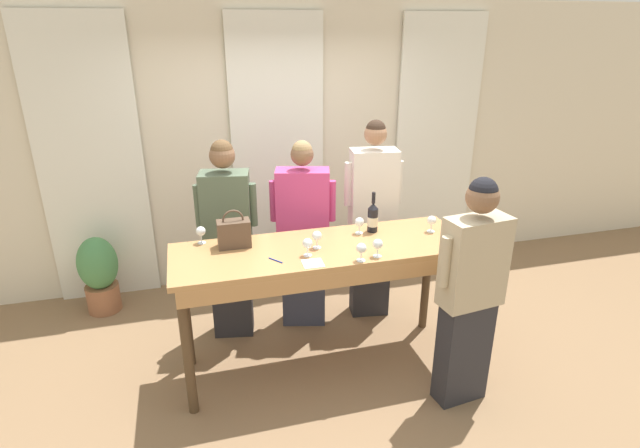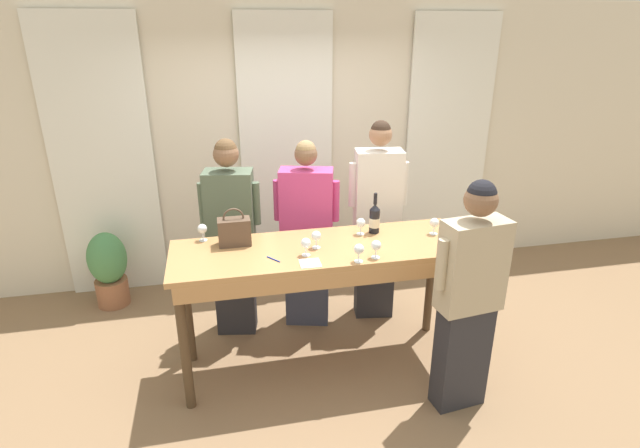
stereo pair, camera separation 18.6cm
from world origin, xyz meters
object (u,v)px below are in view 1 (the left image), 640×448
at_px(wine_glass_front_right, 378,245).
at_px(wine_glass_center_right, 432,221).
at_px(potted_plant, 99,273).
at_px(wine_glass_front_left, 361,249).
at_px(guest_pink_top, 303,235).
at_px(guest_olive_jacket, 228,240).
at_px(wine_glass_front_mid, 201,232).
at_px(handbag, 234,233).
at_px(wine_glass_center_left, 308,244).
at_px(tasting_bar, 324,265).
at_px(wine_glass_back_left, 359,222).
at_px(wine_bottle, 373,218).
at_px(guest_cream_sweater, 372,220).
at_px(wine_glass_center_mid, 317,236).
at_px(host_pouring, 470,292).

distance_m(wine_glass_front_right, wine_glass_center_right, 0.66).
bearing_deg(potted_plant, wine_glass_front_right, -37.24).
distance_m(wine_glass_front_left, guest_pink_top, 1.01).
bearing_deg(wine_glass_center_right, wine_glass_front_right, -151.37).
bearing_deg(guest_olive_jacket, wine_glass_front_mid, -122.13).
bearing_deg(handbag, wine_glass_center_left, -31.66).
bearing_deg(guest_pink_top, tasting_bar, -90.62).
bearing_deg(wine_glass_back_left, wine_bottle, 6.78).
height_order(wine_bottle, wine_glass_front_right, wine_bottle).
bearing_deg(wine_glass_front_right, wine_glass_center_left, 163.06).
xyz_separation_m(wine_glass_front_left, guest_cream_sweater, (0.45, 0.95, -0.19)).
xyz_separation_m(wine_glass_front_left, guest_pink_top, (-0.18, 0.95, -0.27)).
relative_size(wine_glass_front_mid, potted_plant, 0.17).
distance_m(guest_olive_jacket, guest_cream_sweater, 1.27).
relative_size(wine_glass_center_left, guest_cream_sweater, 0.07).
relative_size(wine_glass_center_mid, host_pouring, 0.08).
distance_m(wine_glass_back_left, potted_plant, 2.56).
distance_m(handbag, guest_olive_jacket, 0.54).
bearing_deg(wine_glass_center_mid, wine_glass_front_mid, 158.92).
bearing_deg(wine_glass_center_left, host_pouring, -26.98).
relative_size(wine_glass_front_right, guest_olive_jacket, 0.08).
distance_m(wine_glass_center_mid, host_pouring, 1.13).
bearing_deg(potted_plant, wine_glass_center_left, -41.65).
xyz_separation_m(wine_bottle, wine_glass_back_left, (-0.11, -0.01, -0.02)).
bearing_deg(wine_glass_front_mid, tasting_bar, -20.87).
bearing_deg(guest_pink_top, guest_olive_jacket, -180.00).
distance_m(wine_glass_back_left, guest_olive_jacket, 1.12).
relative_size(wine_glass_back_left, host_pouring, 0.08).
relative_size(wine_glass_center_right, host_pouring, 0.08).
xyz_separation_m(wine_glass_center_right, guest_olive_jacket, (-1.53, 0.60, -0.24)).
xyz_separation_m(wine_glass_front_mid, wine_glass_center_left, (0.71, -0.42, -0.00)).
bearing_deg(tasting_bar, potted_plant, 142.58).
bearing_deg(wine_glass_front_mid, wine_glass_center_mid, -21.08).
height_order(wine_glass_center_mid, wine_glass_back_left, same).
bearing_deg(wine_bottle, wine_glass_center_right, -16.30).
xyz_separation_m(wine_glass_front_mid, guest_olive_jacket, (0.22, 0.35, -0.24)).
bearing_deg(wine_glass_front_mid, potted_plant, 131.96).
xyz_separation_m(wine_glass_front_mid, guest_pink_top, (0.86, 0.35, -0.27)).
height_order(wine_glass_front_left, wine_glass_front_right, same).
height_order(handbag, guest_olive_jacket, guest_olive_jacket).
bearing_deg(potted_plant, wine_glass_center_right, -25.74).
bearing_deg(host_pouring, wine_glass_front_mid, 151.46).
bearing_deg(host_pouring, wine_glass_back_left, 123.04).
bearing_deg(wine_glass_front_left, guest_pink_top, 100.96).
bearing_deg(host_pouring, potted_plant, 143.29).
distance_m(wine_glass_front_mid, wine_glass_front_right, 1.31).
bearing_deg(tasting_bar, handbag, 162.23).
bearing_deg(guest_pink_top, wine_glass_front_right, -70.87).
bearing_deg(wine_glass_front_right, tasting_bar, 143.73).
xyz_separation_m(wine_glass_center_right, host_pouring, (-0.04, -0.68, -0.26)).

